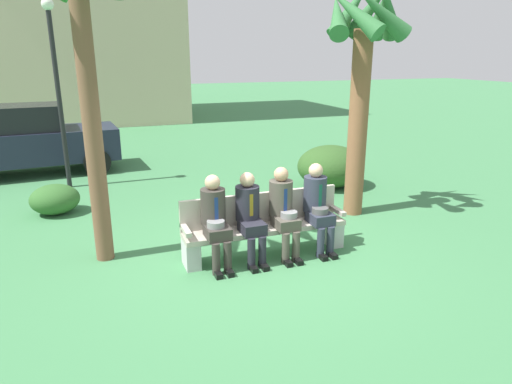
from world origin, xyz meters
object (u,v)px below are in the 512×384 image
park_bench (264,225)px  street_lamp (57,77)px  seated_man_leftmost (215,217)px  seated_man_centerright (283,208)px  seated_man_centerleft (250,213)px  shrub_near_bench (55,199)px  seated_man_rightmost (318,203)px  parked_car_near (31,140)px  shrub_mid_lawn (330,166)px  palm_tree_tall (364,48)px

park_bench → street_lamp: size_ratio=0.62×
seated_man_leftmost → seated_man_centerright: 1.01m
seated_man_centerleft → shrub_near_bench: 4.14m
seated_man_rightmost → shrub_near_bench: bearing=140.3°
seated_man_leftmost → seated_man_centerleft: 0.50m
seated_man_leftmost → street_lamp: street_lamp is taller
parked_car_near → street_lamp: size_ratio=1.03×
seated_man_centerleft → street_lamp: bearing=116.9°
shrub_near_bench → shrub_mid_lawn: (5.64, -0.19, 0.19)m
park_bench → shrub_near_bench: park_bench is taller
seated_man_centerleft → seated_man_rightmost: size_ratio=0.97×
seated_man_leftmost → street_lamp: size_ratio=0.33×
seated_man_leftmost → street_lamp: (-1.99, 4.91, 1.65)m
park_bench → palm_tree_tall: bearing=25.9°
shrub_near_bench → parked_car_near: (-0.61, 3.35, 0.56)m
shrub_near_bench → street_lamp: 2.76m
shrub_mid_lawn → street_lamp: 6.09m
seated_man_centerleft → seated_man_centerright: seated_man_centerright is taller
shrub_mid_lawn → seated_man_centerright: bearing=-129.7°
palm_tree_tall → shrub_near_bench: palm_tree_tall is taller
seated_man_centerright → seated_man_rightmost: seated_man_rightmost is taller
seated_man_centerright → shrub_mid_lawn: seated_man_centerright is taller
park_bench → parked_car_near: 7.28m
shrub_near_bench → seated_man_rightmost: bearing=-39.7°
seated_man_leftmost → seated_man_centerright: bearing=0.1°
park_bench → seated_man_leftmost: (-0.77, -0.14, 0.27)m
seated_man_centerleft → shrub_near_bench: bearing=130.8°
seated_man_leftmost → shrub_mid_lawn: seated_man_leftmost is taller
palm_tree_tall → seated_man_leftmost: bearing=-157.9°
park_bench → shrub_near_bench: bearing=134.8°
park_bench → seated_man_rightmost: seated_man_rightmost is taller
park_bench → street_lamp: (-2.76, 4.78, 1.93)m
park_bench → seated_man_rightmost: 0.85m
palm_tree_tall → shrub_near_bench: bearing=159.6°
shrub_mid_lawn → seated_man_centerleft: bearing=-135.1°
shrub_mid_lawn → parked_car_near: size_ratio=0.37×
palm_tree_tall → shrub_mid_lawn: bearing=74.5°
parked_car_near → street_lamp: 2.33m
seated_man_leftmost → seated_man_rightmost: size_ratio=0.98×
seated_man_rightmost → street_lamp: size_ratio=0.34×
seated_man_leftmost → shrub_near_bench: bearing=125.0°
parked_car_near → shrub_mid_lawn: bearing=-29.5°
seated_man_centerright → shrub_near_bench: 4.50m
seated_man_leftmost → seated_man_centerright: (1.01, 0.00, 0.01)m
seated_man_rightmost → shrub_near_bench: 4.90m
street_lamp → shrub_mid_lawn: bearing=-20.0°
park_bench → seated_man_centerright: 0.40m
parked_car_near → park_bench: bearing=-60.6°
parked_car_near → street_lamp: street_lamp is taller
seated_man_rightmost → shrub_mid_lawn: bearing=57.3°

